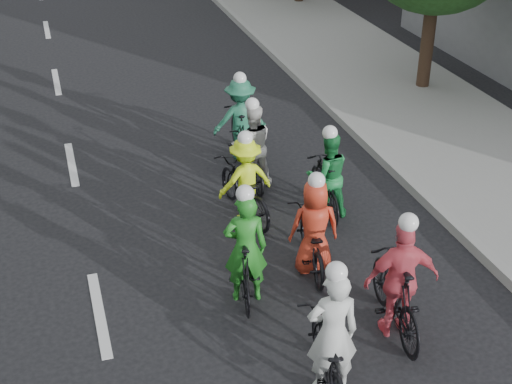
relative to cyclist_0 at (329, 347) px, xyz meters
name	(u,v)px	position (x,y,z in m)	size (l,w,h in m)	color
ground	(99,314)	(-2.59, 2.27, -0.61)	(120.00, 120.00, 0.00)	black
sidewalk_right	(340,51)	(5.41, 12.27, -0.53)	(4.00, 80.00, 0.15)	gray
curb_right	(276,57)	(3.46, 12.27, -0.52)	(0.18, 80.00, 0.18)	#999993
cyclist_0	(329,347)	(0.00, 0.00, 0.00)	(0.88, 1.81, 1.90)	black
cyclist_1	(326,181)	(1.57, 3.96, 0.04)	(0.81, 1.71, 1.71)	black
cyclist_2	(245,185)	(0.18, 4.29, 0.00)	(1.05, 1.97, 1.66)	black
cyclist_3	(398,288)	(1.29, 0.72, 0.09)	(1.07, 1.92, 1.90)	black
cyclist_4	(312,236)	(0.73, 2.45, -0.01)	(0.92, 1.84, 1.72)	black
cyclist_5	(244,258)	(-0.47, 2.08, 0.04)	(0.77, 1.69, 1.88)	black
cyclist_6	(251,154)	(0.66, 5.43, 0.02)	(0.81, 1.76, 1.76)	black
cyclist_7	(240,125)	(0.77, 6.61, 0.11)	(1.15, 1.75, 1.84)	black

